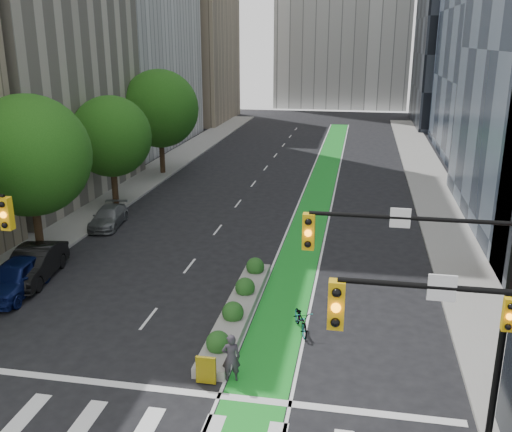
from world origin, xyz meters
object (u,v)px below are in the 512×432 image
at_px(median_planter, 238,307).
at_px(parked_car_left_mid, 34,264).
at_px(bicycle, 301,319).
at_px(parked_car_left_near, 15,277).
at_px(parked_car_left_far, 108,217).
at_px(cyclist, 231,358).

relative_size(median_planter, parked_car_left_mid, 2.06).
distance_m(median_planter, bicycle, 2.96).
relative_size(parked_car_left_near, parked_car_left_far, 1.13).
relative_size(median_planter, parked_car_left_near, 2.16).
relative_size(cyclist, parked_car_left_mid, 0.36).
distance_m(bicycle, parked_car_left_far, 17.64).
xyz_separation_m(cyclist, parked_car_left_far, (-11.50, 15.28, -0.28)).
bearing_deg(median_planter, parked_car_left_mid, 170.12).
bearing_deg(parked_car_left_far, median_planter, -51.75).
xyz_separation_m(bicycle, parked_car_left_mid, (-13.52, 2.76, 0.30)).
bearing_deg(parked_car_left_mid, bicycle, -19.20).
height_order(parked_car_left_mid, parked_car_left_far, parked_car_left_mid).
distance_m(median_planter, parked_car_left_near, 10.71).
bearing_deg(cyclist, parked_car_left_mid, -45.25).
distance_m(parked_car_left_mid, parked_car_left_far, 8.58).
xyz_separation_m(parked_car_left_near, parked_car_left_far, (0.00, 10.19, -0.20)).
bearing_deg(bicycle, cyclist, -136.24).
xyz_separation_m(cyclist, parked_car_left_mid, (-11.50, 6.71, -0.07)).
relative_size(cyclist, parked_car_left_near, 0.37).
height_order(cyclist, parked_car_left_near, cyclist).
bearing_deg(parked_car_left_near, bicycle, -9.45).
distance_m(median_planter, cyclist, 4.94).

